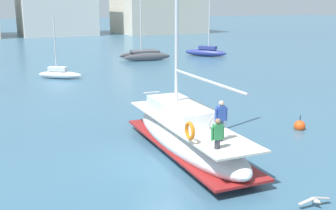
% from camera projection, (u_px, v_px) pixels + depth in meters
% --- Properties ---
extents(ground_plane, '(400.00, 400.00, 0.00)m').
position_uv_depth(ground_plane, '(168.00, 162.00, 17.67)').
color(ground_plane, '#38607A').
extents(main_sailboat, '(2.76, 9.68, 12.16)m').
position_uv_depth(main_sailboat, '(186.00, 134.00, 18.52)').
color(main_sailboat, silver).
rests_on(main_sailboat, ground).
extents(moored_sloop_near, '(5.93, 3.18, 7.58)m').
position_uv_depth(moored_sloop_near, '(145.00, 54.00, 50.18)').
color(moored_sloop_near, '#4C4C51').
rests_on(moored_sloop_near, ground).
extents(moored_sloop_far, '(3.90, 3.20, 5.48)m').
position_uv_depth(moored_sloop_far, '(60.00, 74.00, 37.43)').
color(moored_sloop_far, silver).
rests_on(moored_sloop_far, ground).
extents(moored_ketch_distant, '(4.61, 5.24, 6.99)m').
position_uv_depth(moored_ketch_distant, '(206.00, 52.00, 53.61)').
color(moored_ketch_distant, navy).
rests_on(moored_ketch_distant, ground).
extents(seagull, '(1.25, 0.47, 0.18)m').
position_uv_depth(seagull, '(315.00, 200.00, 13.68)').
color(seagull, silver).
rests_on(seagull, ground).
extents(mooring_buoy, '(0.61, 0.61, 0.91)m').
position_uv_depth(mooring_buoy, '(300.00, 126.00, 22.21)').
color(mooring_buoy, '#EA4C19').
rests_on(mooring_buoy, ground).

